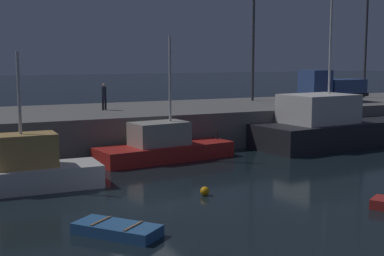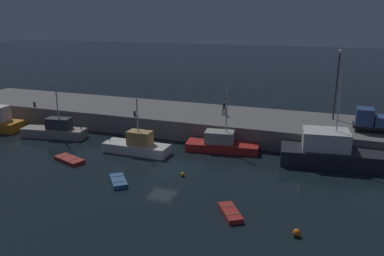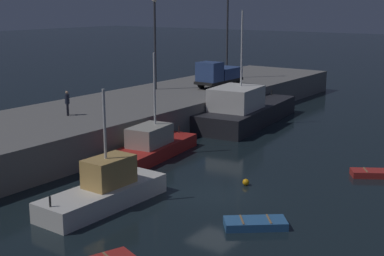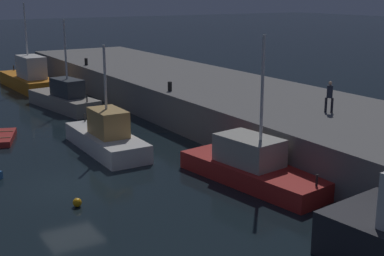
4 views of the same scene
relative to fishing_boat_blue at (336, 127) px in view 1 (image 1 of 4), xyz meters
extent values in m
plane|color=black|center=(-16.04, -7.65, -1.18)|extent=(320.00, 320.00, 0.00)
cube|color=slate|center=(-16.04, 6.42, -0.03)|extent=(74.02, 10.29, 2.30)
cube|color=#232328|center=(0.52, 0.06, -0.41)|extent=(13.19, 5.69, 1.54)
cube|color=silver|center=(-1.65, -0.19, 1.27)|extent=(4.73, 3.78, 1.81)
cylinder|color=silver|center=(-0.77, -0.09, 5.21)|extent=(0.14, 0.14, 6.05)
cube|color=silver|center=(-20.60, -3.94, -0.68)|extent=(7.19, 2.38, 1.00)
cube|color=tan|center=(-20.15, -3.94, 0.54)|extent=(2.55, 1.55, 1.44)
cylinder|color=silver|center=(-20.34, -3.94, 3.00)|extent=(0.14, 0.14, 3.48)
cube|color=red|center=(-12.15, -0.10, -0.75)|extent=(8.06, 3.60, 0.86)
cube|color=#ADA899|center=(-12.48, -0.14, 0.32)|extent=(3.31, 2.30, 1.28)
cylinder|color=silver|center=(-11.79, -0.05, 3.32)|extent=(0.14, 0.14, 4.71)
cylinder|color=#262626|center=(-8.60, 0.39, -0.07)|extent=(0.10, 0.10, 0.50)
cube|color=#2D6099|center=(-18.47, -11.41, -0.99)|extent=(2.71, 2.94, 0.37)
cube|color=olive|center=(-18.86, -10.93, -0.79)|extent=(0.89, 0.75, 0.04)
cube|color=olive|center=(-18.08, -11.89, -0.79)|extent=(0.89, 0.75, 0.04)
sphere|color=orange|center=(-13.67, -8.13, -0.99)|extent=(0.38, 0.38, 0.38)
cylinder|color=#38383D|center=(-1.03, 8.74, 5.00)|extent=(0.20, 0.20, 7.77)
cylinder|color=#38383D|center=(9.27, 7.59, 5.27)|extent=(0.20, 0.20, 8.30)
cylinder|color=black|center=(1.89, 4.03, 1.57)|extent=(0.90, 0.29, 0.90)
cylinder|color=black|center=(1.91, 5.73, 1.57)|extent=(0.90, 0.29, 0.90)
cylinder|color=black|center=(5.31, 3.99, 1.57)|extent=(0.90, 0.29, 0.90)
cylinder|color=black|center=(5.33, 5.69, 1.57)|extent=(0.90, 0.29, 0.90)
cube|color=black|center=(3.61, 4.86, 1.69)|extent=(5.36, 2.08, 0.25)
cube|color=#334C84|center=(2.01, 4.88, 2.69)|extent=(1.73, 2.04, 1.74)
cube|color=#334C84|center=(4.57, 4.85, 2.33)|extent=(3.12, 2.06, 1.02)
cylinder|color=black|center=(-13.87, 6.11, 1.53)|extent=(0.14, 0.14, 0.82)
cylinder|color=black|center=(-13.63, 6.33, 1.53)|extent=(0.14, 0.14, 0.82)
cylinder|color=#1E2333|center=(-13.75, 6.22, 2.28)|extent=(0.44, 0.44, 0.68)
sphere|color=tan|center=(-13.75, 6.22, 2.74)|extent=(0.20, 0.20, 0.20)
camera|label=1|loc=(-23.45, -27.63, 4.50)|focal=50.61mm
camera|label=2|loc=(-1.84, -38.37, 13.00)|focal=35.91mm
camera|label=3|loc=(-38.83, -22.50, 8.77)|focal=50.72mm
camera|label=4|loc=(6.29, -14.84, 7.45)|focal=49.68mm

